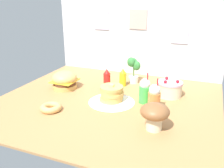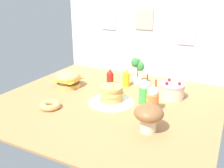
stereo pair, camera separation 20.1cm
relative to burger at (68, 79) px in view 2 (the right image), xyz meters
The scene contains 13 objects.
ground_plane 0.61m from the burger, 14.44° to the right, with size 2.17×1.97×0.02m, color #B27F4C.
back_wall 1.10m from the burger, 54.75° to the left, with size 2.17×0.04×1.04m.
doily_mat 0.67m from the burger, 14.34° to the right, with size 0.46×0.46×0.00m, color white.
burger is the anchor object (origin of this frame).
pancake_stack 0.66m from the burger, 14.16° to the right, with size 0.36×0.36×0.18m.
layer_cake 1.16m from the burger, 10.48° to the left, with size 0.26×0.26×0.19m.
ketchup_bottle 0.48m from the burger, 29.96° to the left, with size 0.08×0.08×0.21m.
mustard_bottle 0.67m from the burger, 28.74° to the left, with size 0.08×0.08×0.21m.
cream_soda_cup 0.95m from the burger, ahead, with size 0.12×0.12×0.31m.
orange_float_cup 1.08m from the burger, ahead, with size 0.12×0.12×0.31m.
donut_pink_glaze 0.58m from the burger, 70.78° to the right, with size 0.19×0.19×0.06m.
potted_plant 0.82m from the burger, 34.63° to the left, with size 0.16×0.12×0.32m.
mushroom_stool 1.26m from the burger, 24.58° to the right, with size 0.23×0.23×0.22m.
Camera 2 is at (1.08, -2.02, 1.02)m, focal length 39.64 mm.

